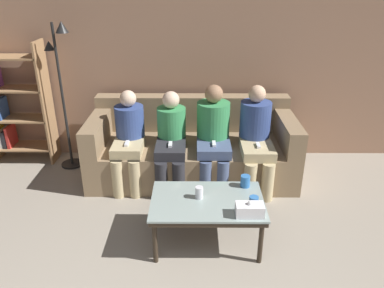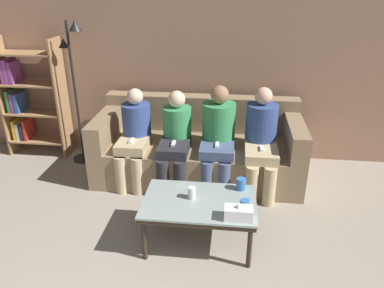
{
  "view_description": "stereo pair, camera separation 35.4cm",
  "coord_description": "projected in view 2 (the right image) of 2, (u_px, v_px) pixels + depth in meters",
  "views": [
    {
      "loc": [
        0.02,
        -0.49,
        2.15
      ],
      "look_at": [
        0.0,
        2.77,
        0.67
      ],
      "focal_mm": 35.0,
      "sensor_mm": 36.0,
      "label": 1
    },
    {
      "loc": [
        0.37,
        -0.47,
        2.15
      ],
      "look_at": [
        0.0,
        2.77,
        0.67
      ],
      "focal_mm": 35.0,
      "sensor_mm": 36.0,
      "label": 2
    }
  ],
  "objects": [
    {
      "name": "couch",
      "position": [
        199.0,
        149.0,
        4.33
      ],
      "size": [
        2.28,
        0.99,
        0.84
      ],
      "color": "#897051",
      "rests_on": "ground_plane"
    },
    {
      "name": "wall_back",
      "position": [
        204.0,
        53.0,
        4.42
      ],
      "size": [
        12.0,
        0.06,
        2.6
      ],
      "color": "#9E755B",
      "rests_on": "ground_plane"
    },
    {
      "name": "cup_near_left",
      "position": [
        245.0,
        205.0,
        2.97
      ],
      "size": [
        0.08,
        0.08,
        0.09
      ],
      "color": "#3372BF",
      "rests_on": "coffee_table"
    },
    {
      "name": "seated_person_right_end",
      "position": [
        261.0,
        138.0,
        3.93
      ],
      "size": [
        0.33,
        0.71,
        1.09
      ],
      "color": "tan",
      "rests_on": "ground_plane"
    },
    {
      "name": "coffee_table",
      "position": [
        199.0,
        205.0,
        3.13
      ],
      "size": [
        0.94,
        0.61,
        0.43
      ],
      "color": "#8C9E99",
      "rests_on": "ground_plane"
    },
    {
      "name": "seated_person_mid_right",
      "position": [
        218.0,
        134.0,
        4.0
      ],
      "size": [
        0.36,
        0.66,
        1.1
      ],
      "color": "#47567A",
      "rests_on": "ground_plane"
    },
    {
      "name": "tissue_box",
      "position": [
        239.0,
        213.0,
        2.86
      ],
      "size": [
        0.22,
        0.12,
        0.13
      ],
      "color": "white",
      "rests_on": "coffee_table"
    },
    {
      "name": "cup_near_right",
      "position": [
        241.0,
        184.0,
        3.26
      ],
      "size": [
        0.08,
        0.08,
        0.11
      ],
      "color": "#3372BF",
      "rests_on": "coffee_table"
    },
    {
      "name": "bookshelf",
      "position": [
        28.0,
        99.0,
        4.68
      ],
      "size": [
        0.76,
        0.32,
        1.48
      ],
      "color": "#9E754C",
      "rests_on": "ground_plane"
    },
    {
      "name": "seated_person_left_end",
      "position": [
        135.0,
        134.0,
        4.09
      ],
      "size": [
        0.31,
        0.64,
        1.04
      ],
      "color": "tan",
      "rests_on": "ground_plane"
    },
    {
      "name": "seated_person_mid_left",
      "position": [
        176.0,
        137.0,
        4.04
      ],
      "size": [
        0.31,
        0.67,
        1.03
      ],
      "color": "#28282D",
      "rests_on": "ground_plane"
    },
    {
      "name": "cup_far_center",
      "position": [
        192.0,
        193.0,
        3.13
      ],
      "size": [
        0.07,
        0.07,
        0.1
      ],
      "color": "silver",
      "rests_on": "coffee_table"
    },
    {
      "name": "standing_lamp",
      "position": [
        75.0,
        79.0,
        4.35
      ],
      "size": [
        0.31,
        0.26,
        1.7
      ],
      "color": "black",
      "rests_on": "ground_plane"
    }
  ]
}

